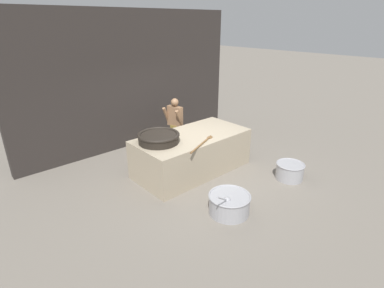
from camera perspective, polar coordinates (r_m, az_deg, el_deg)
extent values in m
plane|color=slate|center=(7.62, 0.00, -4.94)|extent=(60.00, 60.00, 0.00)
cube|color=#2D2826|center=(8.97, -11.19, 11.83)|extent=(6.99, 0.24, 3.82)
cube|color=tan|center=(7.41, 0.00, -1.69)|extent=(2.83, 1.41, 0.95)
cylinder|color=black|center=(6.80, -6.36, 1.03)|extent=(0.92, 0.92, 0.18)
torus|color=black|center=(6.77, -6.40, 1.75)|extent=(0.95, 0.95, 0.07)
cylinder|color=brown|center=(6.65, 1.81, -0.01)|extent=(1.02, 0.45, 0.04)
cube|color=brown|center=(7.07, 3.41, 1.28)|extent=(0.15, 0.14, 0.02)
cylinder|color=#8C6647|center=(8.57, -2.73, 1.04)|extent=(0.11, 0.11, 0.76)
cylinder|color=#8C6647|center=(8.67, -3.58, 1.28)|extent=(0.11, 0.11, 0.76)
cube|color=olive|center=(8.57, -3.18, 2.10)|extent=(0.22, 0.26, 0.49)
cube|color=#8C6647|center=(8.40, -3.25, 5.33)|extent=(0.24, 0.48, 0.56)
cylinder|color=#8C6647|center=(8.20, -2.43, 4.89)|extent=(0.32, 0.15, 0.51)
cylinder|color=#8C6647|center=(8.48, -4.87, 5.43)|extent=(0.32, 0.15, 0.51)
sphere|color=#8C6647|center=(8.30, -3.31, 7.95)|extent=(0.21, 0.21, 0.21)
cylinder|color=#9E9EA3|center=(6.00, 7.10, -11.32)|extent=(0.79, 0.79, 0.38)
torus|color=#9E9EA3|center=(5.89, 7.19, -9.77)|extent=(0.83, 0.83, 0.04)
cylinder|color=tan|center=(5.95, 7.14, -10.63)|extent=(0.70, 0.70, 0.10)
sphere|color=#9E9EA3|center=(5.79, 6.72, -10.63)|extent=(0.14, 0.14, 0.14)
cylinder|color=#9E9EA3|center=(5.49, 5.88, -10.39)|extent=(0.50, 0.22, 0.38)
cylinder|color=#9E9EA3|center=(7.50, 18.11, -4.98)|extent=(0.63, 0.63, 0.38)
torus|color=#9E9EA3|center=(7.42, 18.28, -3.68)|extent=(0.66, 0.66, 0.03)
cylinder|color=orange|center=(7.47, 18.19, -4.40)|extent=(0.56, 0.56, 0.09)
cylinder|color=orange|center=(7.56, 17.64, -3.46)|extent=(0.05, 0.03, 0.03)
cylinder|color=orange|center=(7.44, 18.28, -3.99)|extent=(0.06, 0.05, 0.03)
cylinder|color=orange|center=(7.47, 19.47, -4.00)|extent=(0.05, 0.07, 0.04)
cylinder|color=orange|center=(7.34, 16.73, -4.14)|extent=(0.05, 0.05, 0.03)
cylinder|color=orange|center=(7.47, 18.35, -3.87)|extent=(0.04, 0.04, 0.04)
cylinder|color=orange|center=(7.50, 19.12, -3.82)|extent=(0.05, 0.05, 0.04)
cylinder|color=orange|center=(7.36, 19.73, -4.45)|extent=(0.05, 0.05, 0.04)
cylinder|color=orange|center=(7.56, 18.11, -3.53)|extent=(0.06, 0.04, 0.03)
cylinder|color=orange|center=(7.45, 18.69, -4.01)|extent=(0.06, 0.04, 0.02)
cylinder|color=orange|center=(7.36, 17.91, -4.17)|extent=(0.07, 0.07, 0.04)
cylinder|color=orange|center=(7.43, 17.87, -3.91)|extent=(0.07, 0.07, 0.04)
cylinder|color=orange|center=(7.44, 18.46, -4.02)|extent=(0.05, 0.05, 0.03)
cylinder|color=orange|center=(7.42, 18.25, -4.00)|extent=(0.04, 0.04, 0.04)
cylinder|color=orange|center=(7.51, 17.99, -3.63)|extent=(0.05, 0.05, 0.04)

